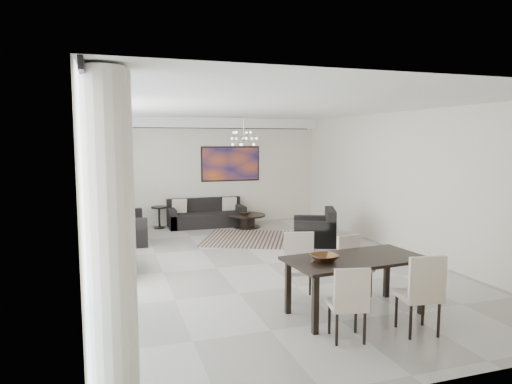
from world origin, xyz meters
name	(u,v)px	position (x,y,z in m)	size (l,w,h in m)	color
room_shell	(290,186)	(0.46, 0.00, 1.45)	(6.00, 9.00, 2.90)	#A8A39B
window_wall	(104,192)	(-2.86, 0.00, 1.47)	(0.37, 8.95, 2.90)	silver
soffit	(214,123)	(0.00, 4.30, 2.77)	(5.98, 0.40, 0.26)	white
painting	(231,164)	(0.50, 4.47, 1.65)	(1.68, 0.04, 0.98)	#CC541C
chandelier	(244,138)	(0.30, 2.50, 2.35)	(0.66, 0.66, 0.71)	silver
rug	(260,239)	(0.56, 2.07, 0.01)	(2.56, 1.97, 0.01)	black
coffee_table	(247,220)	(0.68, 3.53, 0.20)	(1.00, 1.00, 0.35)	black
bowl_coffee	(245,213)	(0.64, 3.52, 0.39)	(0.25, 0.25, 0.08)	brown
sofa_main	(206,217)	(-0.30, 4.07, 0.25)	(2.03, 0.83, 0.74)	black
loveseat	(121,229)	(-2.55, 2.85, 0.29)	(0.98, 1.73, 0.87)	black
armchair	(316,232)	(1.59, 1.19, 0.27)	(1.19, 1.21, 0.80)	black
side_table	(159,213)	(-1.54, 4.15, 0.39)	(0.42, 0.42, 0.58)	black
tv_console	(113,260)	(-2.76, 0.26, 0.24)	(0.43, 1.52, 0.47)	black
television	(121,228)	(-2.60, 0.19, 0.80)	(1.13, 0.15, 0.65)	gray
dining_table	(355,264)	(0.30, -2.70, 0.68)	(1.92, 1.08, 0.77)	black
dining_chair_sw	(349,299)	(-0.22, -3.45, 0.51)	(0.49, 0.49, 0.90)	beige
dining_chair_se	(422,289)	(0.69, -3.56, 0.57)	(0.52, 0.52, 0.99)	beige
dining_chair_nw	(300,261)	(-0.15, -1.89, 0.55)	(0.54, 0.54, 0.96)	beige
dining_chair_ne	(352,261)	(0.67, -1.98, 0.50)	(0.47, 0.47, 0.88)	beige
bowl_dining	(324,258)	(-0.18, -2.73, 0.81)	(0.35, 0.35, 0.09)	brown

